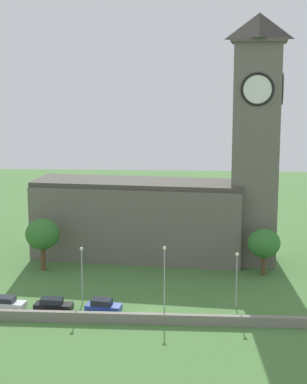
# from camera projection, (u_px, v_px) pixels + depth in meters

# --- Properties ---
(ground_plane) EXTENTS (200.00, 200.00, 0.00)m
(ground_plane) POSITION_uv_depth(u_px,v_px,m) (156.00, 275.00, 87.56)
(ground_plane) COLOR #477538
(church) EXTENTS (37.55, 12.85, 35.99)m
(church) POSITION_uv_depth(u_px,v_px,m) (174.00, 195.00, 93.93)
(church) COLOR #666056
(church) RESTS_ON ground
(quay_barrier) EXTENTS (40.82, 0.70, 1.17)m
(quay_barrier) POSITION_uv_depth(u_px,v_px,m) (146.00, 319.00, 70.15)
(quay_barrier) COLOR gray
(quay_barrier) RESTS_ON ground
(car_white) EXTENTS (4.92, 2.59, 1.64)m
(car_white) POSITION_uv_depth(u_px,v_px,m) (5.00, 303.00, 74.17)
(car_white) COLOR silver
(car_white) RESTS_ON ground
(car_black) EXTENTS (4.53, 2.23, 1.77)m
(car_black) POSITION_uv_depth(u_px,v_px,m) (53.00, 305.00, 73.35)
(car_black) COLOR black
(car_black) RESTS_ON ground
(car_blue) EXTENTS (4.32, 2.63, 1.80)m
(car_blue) POSITION_uv_depth(u_px,v_px,m) (103.00, 306.00, 72.96)
(car_blue) COLOR #233D9E
(car_blue) RESTS_ON ground
(streetlamp_west_mid) EXTENTS (0.44, 0.44, 7.10)m
(streetlamp_west_mid) POSITION_uv_depth(u_px,v_px,m) (82.00, 266.00, 75.68)
(streetlamp_west_mid) COLOR #9EA0A5
(streetlamp_west_mid) RESTS_ON ground
(streetlamp_central) EXTENTS (0.44, 0.44, 7.71)m
(streetlamp_central) POSITION_uv_depth(u_px,v_px,m) (164.00, 268.00, 73.73)
(streetlamp_central) COLOR #9EA0A5
(streetlamp_central) RESTS_ON ground
(streetlamp_east_mid) EXTENTS (0.44, 0.44, 6.87)m
(streetlamp_east_mid) POSITION_uv_depth(u_px,v_px,m) (237.00, 271.00, 74.11)
(streetlamp_east_mid) COLOR #9EA0A5
(streetlamp_east_mid) RESTS_ON ground
(tree_riverside_west) EXTENTS (4.84, 4.84, 7.47)m
(tree_riverside_west) POSITION_uv_depth(u_px,v_px,m) (43.00, 234.00, 88.88)
(tree_riverside_west) COLOR brown
(tree_riverside_west) RESTS_ON ground
(tree_riverside_east) EXTENTS (4.49, 4.49, 6.63)m
(tree_riverside_east) POSITION_uv_depth(u_px,v_px,m) (264.00, 243.00, 86.67)
(tree_riverside_east) COLOR brown
(tree_riverside_east) RESTS_ON ground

